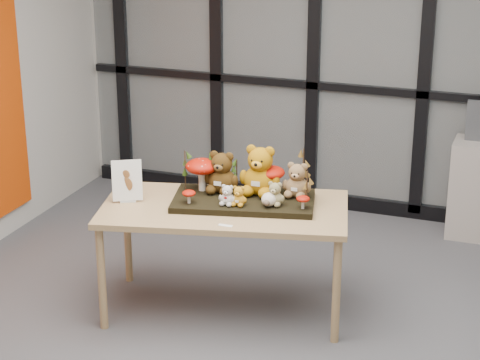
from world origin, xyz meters
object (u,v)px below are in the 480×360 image
at_px(bear_beige_small, 275,192).
at_px(mushroom_front_left, 189,196).
at_px(bear_white_bow, 227,194).
at_px(sign_holder, 127,183).
at_px(mushroom_back_right, 271,178).
at_px(mushroom_front_right, 303,202).
at_px(display_table, 224,216).
at_px(mushroom_back_left, 202,173).
at_px(bear_small_yellow, 239,195).
at_px(plush_cream_hedgehog, 269,199).
at_px(bear_brown_medium, 222,170).
at_px(bear_tan_back, 297,178).
at_px(diorama_tray, 244,201).
at_px(bear_pooh_yellow, 260,167).

distance_m(bear_beige_small, mushroom_front_left, 0.54).
relative_size(bear_white_bow, sign_holder, 0.53).
height_order(mushroom_back_right, mushroom_front_right, mushroom_back_right).
distance_m(display_table, mushroom_back_left, 0.33).
bearing_deg(sign_holder, mushroom_back_left, 3.37).
height_order(bear_small_yellow, bear_beige_small, bear_beige_small).
relative_size(plush_cream_hedgehog, mushroom_back_right, 0.48).
bearing_deg(mushroom_back_left, bear_white_bow, -36.98).
xyz_separation_m(display_table, bear_brown_medium, (-0.07, 0.15, 0.25)).
relative_size(bear_small_yellow, sign_holder, 0.52).
bearing_deg(plush_cream_hedgehog, bear_tan_back, 49.51).
distance_m(diorama_tray, bear_beige_small, 0.25).
bearing_deg(bear_white_bow, sign_holder, 172.88).
relative_size(diorama_tray, plush_cream_hedgehog, 9.33).
bearing_deg(bear_white_bow, bear_pooh_yellow, 50.48).
height_order(display_table, plush_cream_hedgehog, plush_cream_hedgehog).
bearing_deg(display_table, mushroom_back_left, 133.97).
relative_size(plush_cream_hedgehog, mushroom_back_left, 0.41).
relative_size(bear_pooh_yellow, bear_white_bow, 2.44).
bearing_deg(sign_holder, bear_white_bow, -22.52).
xyz_separation_m(bear_tan_back, bear_small_yellow, (-0.29, -0.28, -0.05)).
xyz_separation_m(bear_brown_medium, bear_beige_small, (0.39, -0.10, -0.07)).
bearing_deg(diorama_tray, bear_tan_back, 13.02).
distance_m(display_table, mushroom_front_left, 0.27).
relative_size(mushroom_front_left, mushroom_front_right, 1.02).
xyz_separation_m(bear_pooh_yellow, bear_white_bow, (-0.13, -0.26, -0.10)).
height_order(bear_pooh_yellow, mushroom_back_right, bear_pooh_yellow).
bearing_deg(bear_white_bow, bear_brown_medium, 106.20).
bearing_deg(bear_pooh_yellow, bear_small_yellow, -116.52).
xyz_separation_m(bear_brown_medium, sign_holder, (-0.54, -0.27, -0.06)).
bearing_deg(bear_pooh_yellow, bear_beige_small, -59.95).
relative_size(mushroom_back_right, mushroom_front_right, 2.15).
xyz_separation_m(bear_beige_small, mushroom_back_right, (-0.09, 0.19, 0.02)).
height_order(mushroom_back_right, mushroom_front_left, mushroom_back_right).
relative_size(bear_beige_small, plush_cream_hedgehog, 1.75).
bearing_deg(plush_cream_hedgehog, mushroom_front_right, -5.45).
bearing_deg(mushroom_front_left, bear_beige_small, 16.84).
height_order(display_table, diorama_tray, diorama_tray).
height_order(bear_brown_medium, bear_small_yellow, bear_brown_medium).
distance_m(plush_cream_hedgehog, mushroom_back_left, 0.51).
xyz_separation_m(plush_cream_hedgehog, sign_holder, (-0.90, -0.14, 0.04)).
distance_m(bear_brown_medium, mushroom_front_right, 0.59).
bearing_deg(mushroom_back_left, bear_pooh_yellow, 11.07).
xyz_separation_m(bear_brown_medium, mushroom_back_right, (0.30, 0.09, -0.05)).
bearing_deg(bear_tan_back, plush_cream_hedgehog, -130.49).
distance_m(diorama_tray, mushroom_back_left, 0.33).
height_order(bear_tan_back, mushroom_front_right, bear_tan_back).
relative_size(bear_small_yellow, bear_white_bow, 0.96).
bearing_deg(diorama_tray, bear_white_bow, -125.57).
height_order(bear_pooh_yellow, mushroom_back_left, bear_pooh_yellow).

